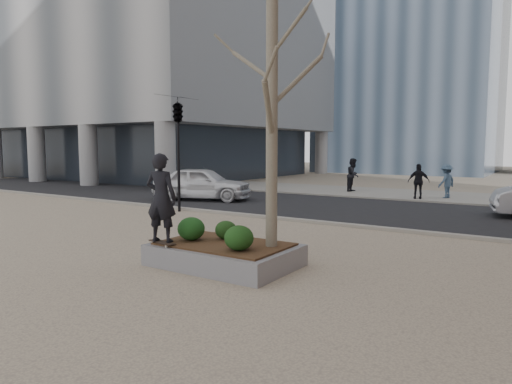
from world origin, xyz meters
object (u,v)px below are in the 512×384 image
Objects in this scene: skateboarder at (161,198)px; police_car at (202,183)px; planter at (225,255)px; skateboard at (162,243)px.

skateboarder reaches higher than police_car.
planter is 3.85× the size of skateboard.
skateboarder is (-1.10, -0.76, 1.25)m from planter.
skateboarder is 12.11m from police_car.
planter is 0.65× the size of police_car.
skateboard is 0.17× the size of police_car.
police_car is at bearing -68.80° from skateboarder.
police_car is at bearing 132.17° from planter.
planter is at bearing -157.82° from police_car.
police_car reaches higher than planter.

